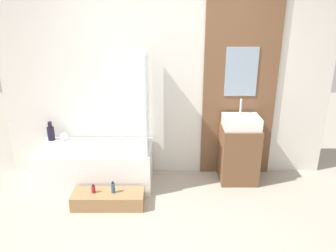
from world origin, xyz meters
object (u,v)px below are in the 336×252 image
Objects in this scene: sink at (242,122)px; vase_tall_dark at (51,133)px; wooden_step_bench at (109,199)px; bottle_soap_secondary at (113,188)px; vase_round_light at (64,136)px; bathtub at (96,165)px; bottle_soap_primary at (94,189)px.

sink reaches higher than vase_tall_dark.
wooden_step_bench is 5.88× the size of bottle_soap_secondary.
bathtub is at bearing -27.07° from vase_round_light.
vase_tall_dark is 0.18m from vase_round_light.
bathtub reaches higher than bottle_soap_secondary.
vase_round_light is at bearing 125.01° from bottle_soap_primary.
vase_tall_dark is 2.48× the size of bottle_soap_primary.
vase_round_light is (-0.67, 0.73, 0.48)m from wooden_step_bench.
bottle_soap_primary is 0.73× the size of bottle_soap_secondary.
vase_round_light is (-2.27, 0.13, -0.25)m from sink.
bottle_soap_secondary reaches higher than wooden_step_bench.
bathtub is 3.17× the size of sink.
bottle_soap_primary is (0.51, -0.73, -0.35)m from vase_round_light.
wooden_step_bench is 8.05× the size of bottle_soap_primary.
vase_tall_dark is (-2.43, 0.14, -0.19)m from sink.
wooden_step_bench is at bearing -65.25° from bathtub.
wooden_step_bench is 8.07× the size of vase_round_light.
sink is (1.82, 0.09, 0.55)m from bathtub.
bottle_soap_primary is at bearing -54.99° from vase_round_light.
sink is at bearing 21.45° from bottle_soap_secondary.
vase_tall_dark is (-0.61, 0.23, 0.35)m from bathtub.
sink is 1.78× the size of vase_tall_dark.
bottle_soap_primary is (0.68, -0.74, -0.40)m from vase_tall_dark.
vase_tall_dark is at bearing 178.45° from vase_round_light.
vase_tall_dark is at bearing 138.84° from wooden_step_bench.
wooden_step_bench is (0.23, -0.51, -0.17)m from bathtub.
vase_round_light is at bearing 176.70° from sink.
vase_round_light reaches higher than bathtub.
wooden_step_bench is at bearing -159.29° from sink.
vase_round_light is (0.17, -0.00, -0.05)m from vase_tall_dark.
bathtub is at bearing -20.70° from vase_tall_dark.
vase_tall_dark is 2.49× the size of vase_round_light.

